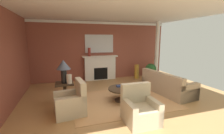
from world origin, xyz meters
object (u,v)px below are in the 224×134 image
Objects in this scene: vase_on_side_table at (69,79)px; potted_plant at (151,70)px; mantel_mirror at (99,44)px; table_lamp at (63,67)px; vase_mantel_left at (89,52)px; vase_tall_corner at (137,71)px; fireplace at (100,68)px; coffee_table at (123,91)px; sofa at (166,86)px; armchair_near_window at (71,103)px; armchair_facing_fireplace at (140,111)px; side_table at (65,92)px.

vase_on_side_table reaches higher than potted_plant.
mantel_mirror is 3.33m from table_lamp.
mantel_mirror is 3.45m from vase_on_side_table.
vase_mantel_left reaches higher than vase_tall_corner.
table_lamp is 4.49m from vase_tall_corner.
mantel_mirror is at bearing 161.72° from potted_plant.
fireplace reaches higher than coffee_table.
vase_mantel_left reaches higher than coffee_table.
sofa is 7.52× the size of vase_on_side_table.
armchair_near_window is 1.22m from table_lamp.
coffee_table is at bearing 86.15° from armchair_facing_fireplace.
armchair_near_window reaches higher than side_table.
side_table is 4.74m from potted_plant.
vase_on_side_table is at bearing -120.14° from mantel_mirror.
side_table is at bearing 135.15° from armchair_facing_fireplace.
vase_mantel_left is at bearing -174.84° from fireplace.
side_table is (-1.89, 0.36, 0.06)m from coffee_table.
armchair_facing_fireplace is at bearing -90.16° from mantel_mirror.
armchair_near_window is (-3.64, -0.61, 0.01)m from sofa.
mantel_mirror is 1.46× the size of coffee_table.
fireplace is 3.78m from armchair_near_window.
armchair_near_window is 0.85m from vase_on_side_table.
vase_tall_corner is (3.75, 2.31, -0.85)m from table_lamp.
table_lamp is (-1.80, -2.61, 0.63)m from fireplace.
side_table is (-0.16, 0.78, 0.09)m from armchair_near_window.
potted_plant is (2.55, -0.72, -0.10)m from fireplace.
armchair_near_window is at bearing -115.94° from fireplace.
table_lamp is (-1.80, -2.73, -0.64)m from mantel_mirror.
armchair_facing_fireplace is 1.42m from coffee_table.
coffee_table is 1.34× the size of vase_tall_corner.
vase_on_side_table is 4.37m from vase_tall_corner.
armchair_facing_fireplace is 0.95× the size of coffee_table.
potted_plant is (4.35, 1.89, 0.09)m from side_table.
armchair_near_window is at bearing -166.37° from coffee_table.
armchair_near_window is at bearing -147.53° from potted_plant.
fireplace is 2.40× the size of table_lamp.
coffee_table is (0.08, -2.97, -0.26)m from fireplace.
mantel_mirror reaches higher than potted_plant.
potted_plant is at bearing -15.81° from fireplace.
vase_tall_corner is (3.60, 2.43, -0.47)m from vase_on_side_table.
armchair_facing_fireplace is at bearing -90.17° from fireplace.
armchair_facing_fireplace is at bearing -45.36° from vase_on_side_table.
vase_mantel_left is (-0.54, 4.34, 1.16)m from armchair_facing_fireplace.
sofa is at bearing -105.09° from potted_plant.
side_table is 0.94× the size of vase_tall_corner.
potted_plant is (0.56, 2.06, 0.19)m from sofa.
mantel_mirror reaches higher than vase_mantel_left.
fireplace is at bearing 164.19° from potted_plant.
armchair_near_window is (-1.65, -3.39, -0.29)m from fireplace.
armchair_facing_fireplace is 4.54m from vase_tall_corner.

